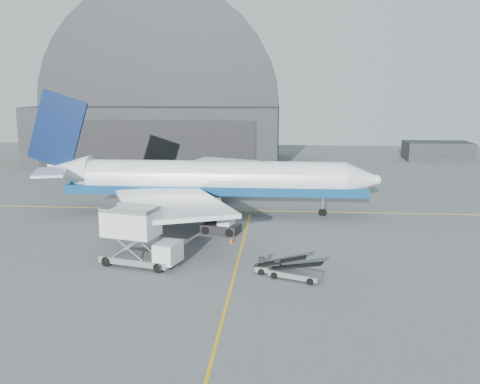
# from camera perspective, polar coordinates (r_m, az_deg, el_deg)

# --- Properties ---
(ground) EXTENTS (200.00, 200.00, 0.00)m
(ground) POSITION_cam_1_polar(r_m,az_deg,el_deg) (51.04, -0.16, -7.13)
(ground) COLOR #565659
(ground) RESTS_ON ground
(taxi_lines) EXTENTS (80.00, 42.12, 0.02)m
(taxi_lines) POSITION_cam_1_polar(r_m,az_deg,el_deg) (63.15, 0.80, -3.50)
(taxi_lines) COLOR gold
(taxi_lines) RESTS_ON ground
(hangar) EXTENTS (50.00, 28.30, 28.00)m
(hangar) POSITION_cam_1_polar(r_m,az_deg,el_deg) (116.35, -8.40, 7.92)
(hangar) COLOR black
(hangar) RESTS_ON ground
(distant_bldg_a) EXTENTS (14.00, 8.00, 4.00)m
(distant_bldg_a) POSITION_cam_1_polar(r_m,az_deg,el_deg) (126.00, 20.25, 3.23)
(distant_bldg_a) COLOR black
(distant_bldg_a) RESTS_ON ground
(airliner) EXTENTS (45.10, 43.73, 15.83)m
(airliner) POSITION_cam_1_polar(r_m,az_deg,el_deg) (67.94, -4.15, 1.34)
(airliner) COLOR white
(airliner) RESTS_ON ground
(catering_truck) EXTENTS (7.78, 4.48, 5.04)m
(catering_truck) POSITION_cam_1_polar(r_m,az_deg,el_deg) (49.41, -10.87, -4.87)
(catering_truck) COLOR slate
(catering_truck) RESTS_ON ground
(pushback_tug) EXTENTS (4.57, 3.38, 1.90)m
(pushback_tug) POSITION_cam_1_polar(r_m,az_deg,el_deg) (59.50, -1.92, -3.73)
(pushback_tug) COLOR black
(pushback_tug) RESTS_ON ground
(belt_loader_a) EXTENTS (4.60, 2.05, 1.72)m
(belt_loader_a) POSITION_cam_1_polar(r_m,az_deg,el_deg) (47.14, 4.24, -8.06)
(belt_loader_a) COLOR slate
(belt_loader_a) RESTS_ON ground
(belt_loader_b) EXTENTS (4.73, 3.05, 1.79)m
(belt_loader_b) POSITION_cam_1_polar(r_m,az_deg,el_deg) (45.99, 5.84, -8.57)
(belt_loader_b) COLOR slate
(belt_loader_b) RESTS_ON ground
(traffic_cone) EXTENTS (0.40, 0.40, 0.58)m
(traffic_cone) POSITION_cam_1_polar(r_m,az_deg,el_deg) (56.02, -0.94, -5.15)
(traffic_cone) COLOR #FF3F08
(traffic_cone) RESTS_ON ground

